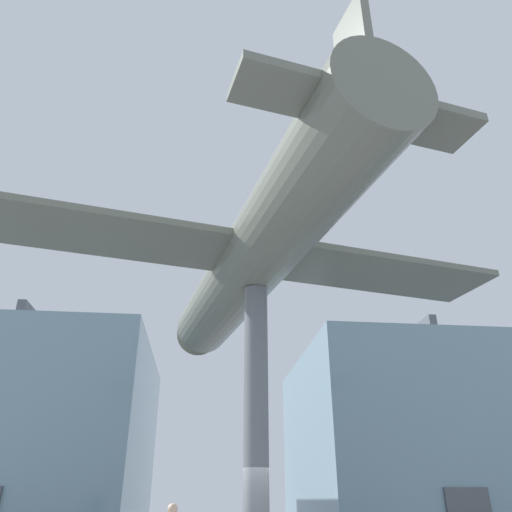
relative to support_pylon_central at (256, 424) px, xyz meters
The scene contains 4 objects.
glass_pavilion_left 17.55m from the support_pylon_central, 121.80° to the left, with size 10.31×12.92×9.65m.
glass_pavilion_right 17.55m from the support_pylon_central, 58.20° to the left, with size 10.31×12.92×9.65m.
support_pylon_central is the anchor object (origin of this frame).
suspended_airplane 4.46m from the support_pylon_central, 102.04° to the left, with size 14.61×14.74×3.57m.
Camera 1 is at (-1.31, -12.30, 1.83)m, focal length 35.00 mm.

